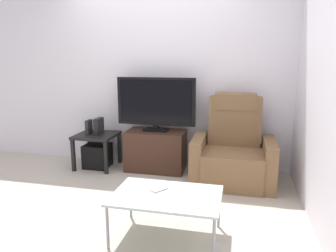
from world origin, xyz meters
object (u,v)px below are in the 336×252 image
(cell_phone, at_px, (159,189))
(recliner_armchair, at_px, (233,152))
(subwoofer_box, at_px, (97,156))
(side_table, at_px, (97,139))
(book_upright, at_px, (89,127))
(coffee_table, at_px, (167,197))
(game_console, at_px, (99,126))
(tv_stand, at_px, (156,150))
(television, at_px, (156,103))

(cell_phone, bearing_deg, recliner_armchair, 102.78)
(recliner_armchair, height_order, subwoofer_box, recliner_armchair)
(side_table, height_order, cell_phone, side_table)
(side_table, xyz_separation_m, book_upright, (-0.10, -0.02, 0.18))
(subwoofer_box, bearing_deg, book_upright, -168.69)
(book_upright, relative_size, coffee_table, 0.22)
(side_table, distance_m, coffee_table, 2.05)
(recliner_armchair, relative_size, subwoofer_box, 3.28)
(game_console, relative_size, coffee_table, 0.25)
(tv_stand, distance_m, book_upright, 0.99)
(side_table, height_order, game_console, game_console)
(side_table, distance_m, book_upright, 0.20)
(television, xyz_separation_m, book_upright, (-0.94, -0.11, -0.35))
(book_upright, bearing_deg, cell_phone, -46.04)
(tv_stand, xyz_separation_m, cell_phone, (0.45, -1.53, 0.12))
(tv_stand, relative_size, coffee_table, 0.88)
(tv_stand, relative_size, cell_phone, 5.25)
(side_table, distance_m, game_console, 0.19)
(tv_stand, distance_m, subwoofer_box, 0.85)
(recliner_armchair, relative_size, book_upright, 5.47)
(side_table, bearing_deg, television, 6.43)
(recliner_armchair, xyz_separation_m, game_console, (-1.84, 0.12, 0.22))
(recliner_armchair, xyz_separation_m, subwoofer_box, (-1.88, 0.11, -0.21))
(side_table, bearing_deg, game_console, 15.95)
(side_table, bearing_deg, cell_phone, -48.57)
(tv_stand, height_order, book_upright, book_upright)
(cell_phone, bearing_deg, side_table, 167.98)
(recliner_armchair, xyz_separation_m, cell_phone, (-0.59, -1.34, 0.02))
(book_upright, xyz_separation_m, cell_phone, (1.38, -1.44, -0.18))
(subwoofer_box, relative_size, game_console, 1.46)
(tv_stand, bearing_deg, game_console, -175.33)
(subwoofer_box, bearing_deg, cell_phone, -48.57)
(game_console, relative_size, cell_phone, 1.50)
(coffee_table, height_order, cell_phone, cell_phone)
(tv_stand, relative_size, side_table, 1.46)
(television, xyz_separation_m, game_console, (-0.80, -0.08, -0.34))
(television, bearing_deg, book_upright, -173.05)
(side_table, height_order, subwoofer_box, side_table)
(recliner_armchair, xyz_separation_m, coffee_table, (-0.51, -1.42, -0.01))
(television, relative_size, side_table, 1.97)
(subwoofer_box, distance_m, coffee_table, 2.06)
(recliner_armchair, height_order, game_console, recliner_armchair)
(tv_stand, xyz_separation_m, recliner_armchair, (1.04, -0.19, 0.10))
(coffee_table, xyz_separation_m, cell_phone, (-0.08, 0.08, 0.03))
(television, xyz_separation_m, recliner_armchair, (1.04, -0.21, -0.55))
(television, distance_m, recliner_armchair, 1.20)
(tv_stand, height_order, television, television)
(subwoofer_box, height_order, game_console, game_console)
(game_console, bearing_deg, coffee_table, -49.15)
(game_console, bearing_deg, tv_stand, 4.67)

